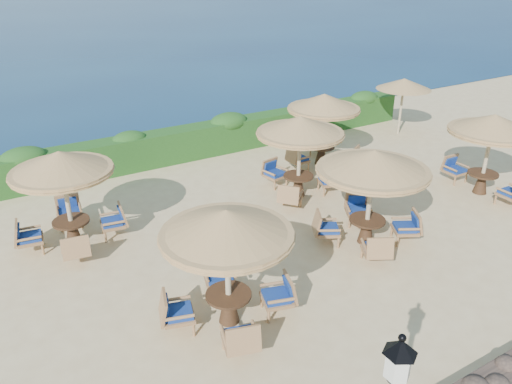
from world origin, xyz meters
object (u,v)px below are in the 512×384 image
Objects in this scene: cafe_set_2 at (491,135)px; cafe_set_4 at (300,140)px; extra_parasol at (404,84)px; cafe_set_3 at (64,184)px; cafe_set_5 at (323,116)px; cafe_set_0 at (227,249)px; cafe_set_1 at (372,180)px.

cafe_set_4 is at bearing 151.00° from cafe_set_2.
extra_parasol is 0.84× the size of cafe_set_3.
cafe_set_5 is at bearing 37.91° from cafe_set_4.
cafe_set_0 and cafe_set_5 have the same top height.
cafe_set_2 and cafe_set_3 have the same top height.
cafe_set_5 is at bearing 40.65° from cafe_set_0.
cafe_set_3 and cafe_set_4 have the same top height.
cafe_set_3 is (-12.14, 3.52, -0.22)m from cafe_set_2.
cafe_set_4 is (-7.41, -2.90, -0.27)m from extra_parasol.
extra_parasol is 6.20m from cafe_set_2.
cafe_set_0 is 1.02× the size of cafe_set_2.
cafe_set_4 is at bearing 41.88° from cafe_set_0.
extra_parasol is at bearing 69.43° from cafe_set_2.
cafe_set_2 is 0.98× the size of cafe_set_3.
cafe_set_2 is (10.05, 1.43, 0.19)m from cafe_set_0.
cafe_set_0 is at bearing -139.35° from cafe_set_5.
cafe_set_2 is at bearing -29.00° from cafe_set_4.
cafe_set_2 is 5.53m from cafe_set_5.
cafe_set_2 is 12.64m from cafe_set_3.
cafe_set_5 is at bearing -167.68° from extra_parasol.
extra_parasol is 14.21m from cafe_set_0.
cafe_set_1 is 5.37m from cafe_set_2.
extra_parasol is 0.87× the size of cafe_set_5.
cafe_set_2 is at bearing 4.78° from cafe_set_1.
cafe_set_0 is 1.03× the size of cafe_set_4.
extra_parasol is at bearing 9.07° from cafe_set_3.
cafe_set_3 is at bearing -172.77° from cafe_set_5.
cafe_set_3 is 9.29m from cafe_set_5.
extra_parasol is 9.79m from cafe_set_1.
cafe_set_2 is at bearing 8.07° from cafe_set_0.
cafe_set_1 is 5.68m from cafe_set_5.
cafe_set_4 is (4.82, 4.32, 0.10)m from cafe_set_0.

